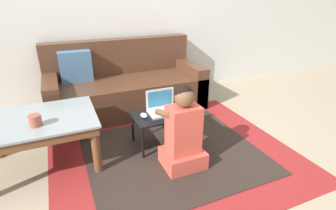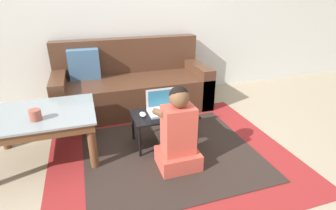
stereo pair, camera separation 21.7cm
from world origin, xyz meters
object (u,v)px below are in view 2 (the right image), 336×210
(person_seated, at_px, (178,134))
(couch, at_px, (132,86))
(laptop_desk, at_px, (164,117))
(laptop, at_px, (163,108))
(coffee_table, at_px, (41,120))
(cup_on_table, at_px, (35,115))
(computer_mouse, at_px, (143,114))

(person_seated, bearing_deg, couch, 95.21)
(laptop_desk, relative_size, laptop, 2.14)
(couch, bearing_deg, person_seated, -84.79)
(couch, distance_m, coffee_table, 1.31)
(couch, height_order, coffee_table, couch)
(laptop_desk, distance_m, cup_on_table, 1.11)
(coffee_table, xyz_separation_m, laptop_desk, (1.08, -0.10, -0.08))
(cup_on_table, bearing_deg, laptop, 3.70)
(person_seated, bearing_deg, laptop, 90.47)
(laptop, xyz_separation_m, person_seated, (0.00, -0.43, -0.05))
(laptop_desk, distance_m, laptop, 0.08)
(couch, bearing_deg, laptop_desk, -82.78)
(laptop_desk, bearing_deg, person_seated, -89.97)
(laptop, relative_size, person_seated, 0.39)
(coffee_table, bearing_deg, person_seated, -24.45)
(computer_mouse, bearing_deg, laptop, 7.11)
(cup_on_table, bearing_deg, coffee_table, 86.13)
(couch, bearing_deg, cup_on_table, -133.14)
(laptop, relative_size, cup_on_table, 3.08)
(laptop_desk, bearing_deg, cup_on_table, -178.26)
(laptop, bearing_deg, laptop_desk, -84.86)
(computer_mouse, bearing_deg, person_seated, -62.98)
(person_seated, height_order, cup_on_table, person_seated)
(laptop_desk, bearing_deg, coffee_table, 174.63)
(laptop_desk, height_order, computer_mouse, computer_mouse)
(laptop, bearing_deg, person_seated, -89.53)
(couch, height_order, person_seated, couch)
(coffee_table, relative_size, laptop_desk, 1.48)
(couch, xyz_separation_m, computer_mouse, (-0.08, -0.98, 0.06))
(laptop, height_order, computer_mouse, laptop)
(couch, xyz_separation_m, laptop, (0.12, -0.96, 0.08))
(coffee_table, height_order, computer_mouse, coffee_table)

